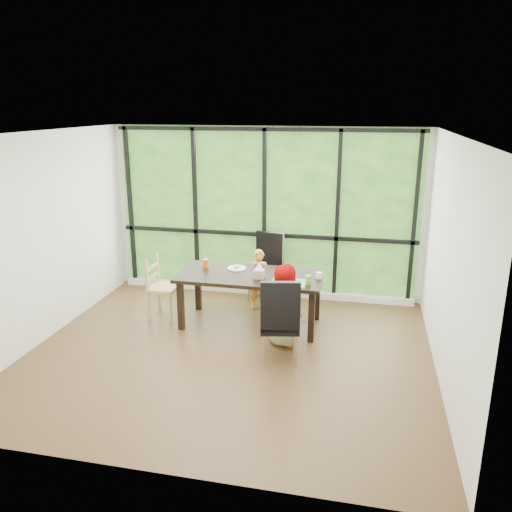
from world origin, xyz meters
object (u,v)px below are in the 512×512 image
chair_interior_leather (280,319)px  white_mug (319,275)px  plate_near (284,282)px  tissue_box (259,274)px  orange_cup (206,264)px  child_toddler (259,280)px  child_older (286,305)px  plate_far (237,268)px  dining_table (251,299)px  chair_window_leather (265,268)px  chair_end_beech (164,287)px  green_cup (308,280)px

chair_interior_leather → white_mug: bearing=-121.9°
plate_near → tissue_box: bearing=165.1°
plate_near → orange_cup: (-1.21, 0.37, 0.06)m
child_toddler → white_mug: bearing=-30.2°
child_older → plate_far: (-0.84, 0.73, 0.21)m
dining_table → tissue_box: (0.15, -0.13, 0.43)m
chair_window_leather → chair_interior_leather: bearing=-61.0°
chair_end_beech → plate_near: size_ratio=3.41×
white_mug → chair_window_leather: bearing=135.2°
plate_far → plate_near: (0.76, -0.43, -0.00)m
chair_window_leather → tissue_box: 1.13m
dining_table → plate_far: bearing=141.1°
green_cup → chair_end_beech: bearing=173.4°
chair_end_beech → green_cup: bearing=-94.3°
child_toddler → child_older: size_ratio=0.86×
dining_table → chair_end_beech: (-1.30, 0.01, 0.08)m
chair_interior_leather → orange_cup: chair_interior_leather is taller
chair_end_beech → plate_near: 1.85m
orange_cup → tissue_box: orange_cup is taller
chair_end_beech → child_older: child_older is taller
dining_table → orange_cup: bearing=168.0°
chair_window_leather → plate_far: bearing=-96.5°
plate_far → plate_near: same height
plate_far → white_mug: size_ratio=3.17×
green_cup → plate_far: bearing=157.8°
plate_near → tissue_box: (-0.36, 0.10, 0.05)m
chair_interior_leather → white_mug: chair_interior_leather is taller
plate_near → tissue_box: 0.38m
orange_cup → tissue_box: size_ratio=0.94×
chair_window_leather → green_cup: (0.82, -1.19, 0.27)m
dining_table → child_toddler: size_ratio=2.13×
dining_table → chair_window_leather: 0.97m
green_cup → tissue_box: bearing=170.8°
chair_end_beech → child_older: 1.97m
dining_table → orange_cup: (-0.70, 0.15, 0.44)m
orange_cup → chair_end_beech: bearing=-166.9°
chair_interior_leather → child_older: 0.42m
chair_interior_leather → green_cup: size_ratio=8.93×
chair_end_beech → orange_cup: bearing=-74.5°
chair_interior_leather → tissue_box: bearing=-74.3°
chair_end_beech → child_toddler: size_ratio=0.96×
chair_end_beech → tissue_box: size_ratio=6.60×
white_mug → chair_end_beech: bearing=-179.4°
plate_near → green_cup: 0.32m
child_toddler → child_older: 1.25m
chair_interior_leather → child_toddler: chair_interior_leather is taller
dining_table → orange_cup: orange_cup is taller
chair_window_leather → plate_far: size_ratio=4.02×
white_mug → plate_near: bearing=-149.0°
white_mug → tissue_box: bearing=-168.5°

